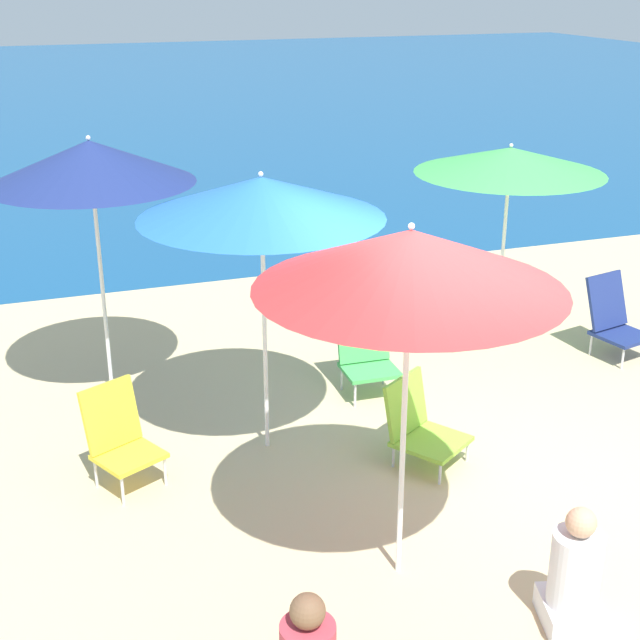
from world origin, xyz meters
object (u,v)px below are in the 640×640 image
beach_umbrella_green (510,161)px  beach_chair_navy (614,317)px  beach_chair_lime (419,424)px  beach_chair_green (366,347)px  beach_chair_yellow (119,435)px  seagull (510,278)px  beach_umbrella_red (410,260)px  person_seated_far (574,578)px  beach_umbrella_navy (90,162)px  beach_umbrella_blue (261,198)px

beach_umbrella_green → beach_chair_navy: beach_umbrella_green is taller
beach_chair_lime → beach_chair_green: size_ratio=0.84×
beach_chair_yellow → seagull: size_ratio=2.99×
beach_umbrella_green → beach_chair_yellow: (-4.16, -1.46, -1.58)m
beach_umbrella_red → person_seated_far: 2.17m
beach_umbrella_red → person_seated_far: size_ratio=2.92×
beach_umbrella_green → beach_chair_green: size_ratio=2.38×
beach_umbrella_green → beach_chair_yellow: beach_umbrella_green is taller
beach_chair_navy → seagull: (0.05, 2.12, -0.26)m
beach_umbrella_navy → beach_chair_navy: bearing=-8.1°
beach_umbrella_green → beach_chair_navy: size_ratio=2.61×
beach_umbrella_green → beach_chair_navy: 1.98m
beach_umbrella_red → beach_chair_green: size_ratio=2.65×
beach_umbrella_navy → person_seated_far: beach_umbrella_navy is taller
beach_chair_yellow → beach_umbrella_green: bearing=-7.3°
beach_umbrella_blue → person_seated_far: size_ratio=2.84×
beach_umbrella_green → beach_chair_green: 2.39m
beach_chair_navy → beach_umbrella_navy: bearing=159.1°
beach_umbrella_green → seagull: (1.06, 1.52, -1.85)m
beach_umbrella_blue → beach_chair_navy: (3.94, 0.69, -1.74)m
beach_chair_navy → beach_chair_lime: 3.12m
beach_umbrella_blue → beach_chair_lime: (1.11, -0.63, -1.82)m
beach_umbrella_green → beach_chair_navy: bearing=-30.8°
beach_umbrella_blue → beach_chair_yellow: beach_umbrella_blue is taller
person_seated_far → seagull: (2.84, 5.54, -0.19)m
beach_chair_green → seagull: (2.80, 2.08, -0.31)m
beach_chair_navy → beach_umbrella_green: bearing=136.5°
beach_chair_lime → beach_chair_yellow: beach_chair_yellow is taller
person_seated_far → beach_chair_lime: bearing=107.2°
beach_umbrella_navy → beach_chair_lime: 3.57m
beach_chair_lime → beach_chair_green: beach_chair_green is taller
beach_chair_lime → person_seated_far: 2.10m
beach_umbrella_blue → beach_umbrella_green: bearing=23.8°
beach_chair_navy → beach_chair_lime: beach_chair_navy is taller
beach_chair_navy → beach_chair_yellow: beach_chair_navy is taller
beach_umbrella_green → person_seated_far: 4.70m
beach_umbrella_blue → beach_chair_green: size_ratio=2.58×
beach_chair_green → beach_umbrella_red: bearing=-105.3°
beach_umbrella_navy → beach_chair_navy: (5.06, -0.72, -1.82)m
beach_umbrella_blue → beach_umbrella_green: beach_umbrella_blue is taller
beach_umbrella_green → beach_chair_green: beach_umbrella_green is taller
beach_umbrella_blue → beach_chair_yellow: (-1.23, -0.16, -1.74)m
beach_chair_yellow → beach_chair_green: (2.41, 0.90, 0.04)m
beach_umbrella_red → beach_chair_lime: bearing=59.9°
beach_chair_lime → beach_chair_yellow: bearing=135.4°
beach_umbrella_green → beach_chair_green: (-1.74, -0.56, -1.54)m
beach_umbrella_navy → beach_chair_yellow: size_ratio=3.05×
beach_chair_green → beach_umbrella_green: bearing=19.8°
beach_umbrella_navy → beach_chair_green: 2.99m
beach_umbrella_red → beach_chair_navy: beach_umbrella_red is taller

